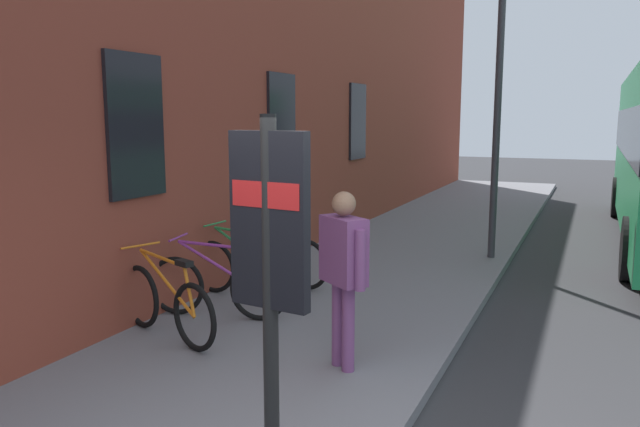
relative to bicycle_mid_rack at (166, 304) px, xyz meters
The scene contains 10 objects.
ground 5.84m from the bicycle_mid_rack, 42.05° to the right, with size 60.00×60.00×0.00m, color #2D2D30.
sidewalk_pavement 6.44m from the bicycle_mid_rack, 10.28° to the right, with size 24.00×3.50×0.12m, color slate.
station_facade 8.31m from the bicycle_mid_rack, ahead, with size 22.00×0.65×8.72m.
bicycle_mid_rack is the anchor object (origin of this frame).
bicycle_under_window 0.83m from the bicycle_mid_rack, ahead, with size 0.54×1.75×0.97m.
bicycle_leaning_wall 1.67m from the bicycle_mid_rack, ahead, with size 0.48×1.77×0.97m.
bicycle_end_of_row 2.36m from the bicycle_mid_rack, ahead, with size 0.48×1.77×0.97m.
transit_info_sign 3.22m from the bicycle_mid_rack, 129.06° to the right, with size 0.15×0.56×2.40m.
pedestrian_near_bus 2.14m from the bicycle_mid_rack, 88.56° to the right, with size 0.48×0.55×1.70m.
street_lamp 6.57m from the bicycle_mid_rack, 25.52° to the right, with size 0.28×0.28×5.04m.
Camera 1 is at (-3.46, -1.22, 2.50)m, focal length 34.45 mm.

